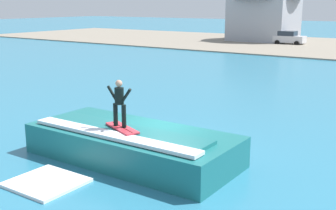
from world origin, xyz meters
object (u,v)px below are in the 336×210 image
(car_near_shore, at_px, (289,38))
(house_with_chimney, at_px, (264,11))
(surfer, at_px, (119,101))
(surfboard, at_px, (122,128))
(wave_crest, at_px, (132,144))

(car_near_shore, bearing_deg, house_with_chimney, 146.57)
(surfer, bearing_deg, house_with_chimney, 107.08)
(car_near_shore, bearing_deg, surfboard, -77.42)
(surfer, height_order, house_with_chimney, house_with_chimney)
(surfer, relative_size, car_near_shore, 0.40)
(surfboard, height_order, house_with_chimney, house_with_chimney)
(surfboard, height_order, car_near_shore, car_near_shore)
(car_near_shore, relative_size, house_with_chimney, 0.39)
(surfer, bearing_deg, car_near_shore, 102.45)
(car_near_shore, bearing_deg, surfer, -77.55)
(wave_crest, xyz_separation_m, surfboard, (-0.07, -0.41, 0.69))
(wave_crest, height_order, surfboard, surfboard)
(wave_crest, bearing_deg, house_with_chimney, 107.40)
(surfer, xyz_separation_m, car_near_shore, (-10.37, 46.95, -1.27))
(surfboard, relative_size, surfer, 1.06)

